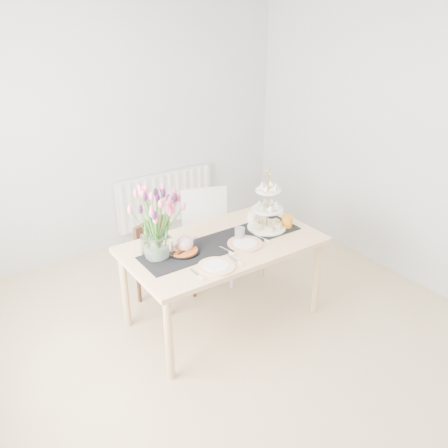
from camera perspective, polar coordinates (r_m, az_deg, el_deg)
room_shell at (r=3.27m, az=2.69°, el=3.06°), size 4.50×4.50×4.50m
radiator at (r=5.56m, az=-7.05°, el=3.12°), size 1.20×0.08×0.60m
dining_table at (r=3.90m, az=-0.12°, el=-3.25°), size 1.60×0.90×0.75m
chair_brown at (r=4.35m, az=-7.78°, el=-3.85°), size 0.50×0.50×0.76m
chair_white at (r=4.60m, az=-2.07°, el=-0.59°), size 0.58×0.58×0.91m
table_runner at (r=3.86m, az=-0.12°, el=-2.21°), size 1.40×0.35×0.01m
tulip_vase at (r=3.52m, az=-8.33°, el=1.25°), size 0.67×0.67×0.57m
cake_stand at (r=4.05m, az=5.21°, el=1.19°), size 0.33×0.33×0.49m
teapot at (r=3.71m, az=-4.74°, el=-2.36°), size 0.24×0.20×0.14m
cream_jug at (r=4.20m, az=3.44°, el=0.79°), size 0.11×0.11×0.09m
tart_tin at (r=3.71m, az=-4.93°, el=-3.31°), size 0.25×0.25×0.03m
mug_grey at (r=3.90m, az=1.90°, el=-1.13°), size 0.11×0.11×0.10m
mug_orange at (r=4.13m, az=7.60°, el=0.28°), size 0.13×0.13×0.11m
plate_left at (r=3.51m, az=-0.96°, el=-5.14°), size 0.28×0.28×0.01m
plate_right at (r=3.83m, az=2.54°, el=-2.40°), size 0.33×0.33×0.01m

